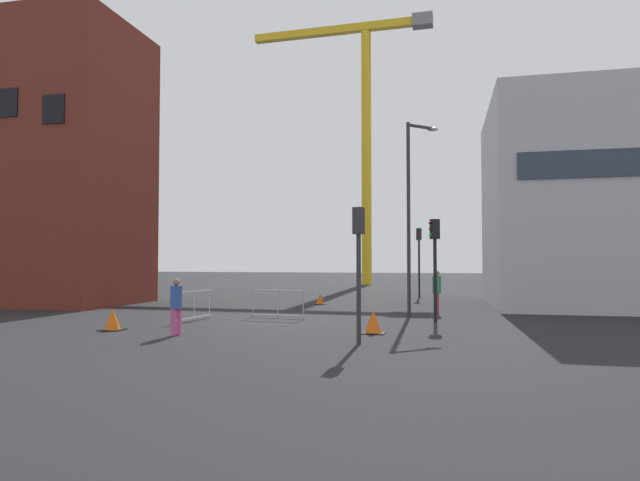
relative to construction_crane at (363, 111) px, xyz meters
The scene contains 15 objects.
ground 34.14m from the construction_crane, 87.84° to the right, with size 160.00×160.00×0.00m, color black.
brick_building 29.61m from the construction_crane, 115.08° to the right, with size 8.07×6.36×13.94m.
office_block 27.49m from the construction_crane, 56.21° to the right, with size 9.22×10.29×9.73m.
construction_crane is the anchor object (origin of this frame).
streetlamp_tall 30.72m from the construction_crane, 77.88° to the right, with size 1.22×1.04×7.58m.
traffic_light_far 22.02m from the construction_crane, 70.97° to the right, with size 0.32×0.39×4.08m.
traffic_light_median 33.41m from the construction_crane, 77.01° to the right, with size 0.39×0.35×3.62m.
traffic_light_near 38.15m from the construction_crane, 81.90° to the right, with size 0.30×0.39×3.55m.
pedestrian_walking 37.93m from the construction_crane, 90.64° to the right, with size 0.34×0.34×1.64m.
pedestrian_waiting 31.36m from the construction_crane, 75.54° to the right, with size 0.34×0.34×1.77m.
safety_barrier_rear 34.73m from the construction_crane, 92.98° to the right, with size 0.37×2.25×1.08m.
safety_barrier_mid_span 33.50m from the construction_crane, 87.87° to the right, with size 2.28×0.33×1.08m.
traffic_cone_by_barrier 27.82m from the construction_crane, 87.01° to the right, with size 0.54×0.54×0.55m.
traffic_cone_on_verge 37.70m from the construction_crane, 94.82° to the right, with size 0.67×0.67×0.68m.
traffic_cone_orange 36.99m from the construction_crane, 81.21° to the right, with size 0.69×0.69×0.70m.
Camera 1 is at (6.06, -19.29, 2.16)m, focal length 30.81 mm.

